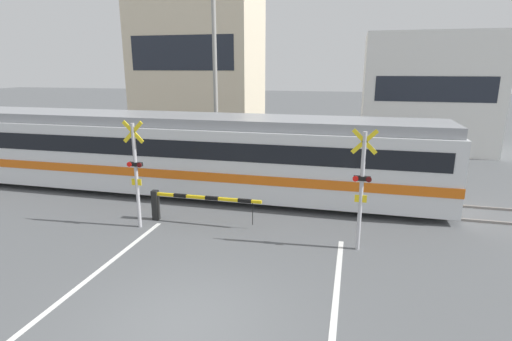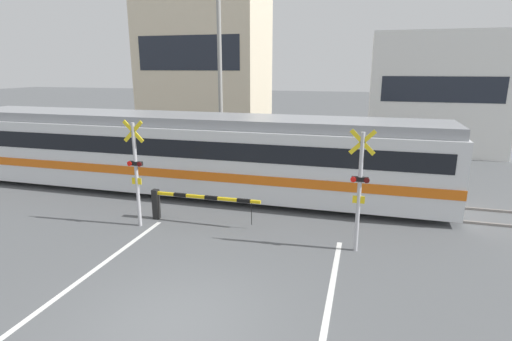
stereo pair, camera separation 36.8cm
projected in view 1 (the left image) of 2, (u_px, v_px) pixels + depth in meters
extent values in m
plane|color=#56595B|center=(181.00, 326.00, 7.78)|extent=(160.00, 160.00, 0.00)
cube|color=gray|center=(264.00, 203.00, 14.66)|extent=(50.00, 0.10, 0.08)
cube|color=gray|center=(272.00, 192.00, 16.01)|extent=(50.00, 0.10, 0.08)
cube|color=white|center=(67.00, 296.00, 8.79)|extent=(0.14, 8.72, 0.01)
cube|color=white|center=(332.00, 337.00, 7.45)|extent=(0.14, 8.72, 0.01)
cube|color=silver|center=(184.00, 156.00, 15.76)|extent=(19.78, 2.78, 2.52)
cube|color=gray|center=(182.00, 120.00, 15.40)|extent=(19.58, 2.45, 0.36)
cube|color=orange|center=(184.00, 165.00, 15.85)|extent=(19.80, 2.83, 0.32)
cube|color=black|center=(183.00, 142.00, 15.62)|extent=(18.99, 2.82, 0.64)
cylinder|color=black|center=(43.00, 178.00, 16.78)|extent=(0.76, 0.12, 0.76)
cylinder|color=black|center=(66.00, 170.00, 18.13)|extent=(0.76, 0.12, 0.76)
cylinder|color=black|center=(340.00, 200.00, 13.94)|extent=(0.76, 0.12, 0.76)
cylinder|color=black|center=(341.00, 189.00, 15.29)|extent=(0.76, 0.12, 0.76)
cube|color=black|center=(156.00, 205.00, 13.10)|extent=(0.20, 0.20, 1.00)
cube|color=yellow|center=(206.00, 198.00, 12.59)|extent=(3.58, 0.09, 0.09)
cube|color=black|center=(180.00, 196.00, 12.79)|extent=(0.43, 0.10, 0.10)
cube|color=black|center=(212.00, 198.00, 12.54)|extent=(0.43, 0.10, 0.10)
cube|color=black|center=(245.00, 201.00, 12.30)|extent=(0.43, 0.10, 0.10)
cylinder|color=black|center=(253.00, 214.00, 12.34)|extent=(0.02, 0.02, 0.72)
cube|color=black|center=(353.00, 170.00, 17.59)|extent=(0.20, 0.20, 1.00)
cube|color=yellow|center=(313.00, 159.00, 17.90)|extent=(3.58, 0.09, 0.09)
cube|color=black|center=(333.00, 160.00, 17.70)|extent=(0.43, 0.10, 0.10)
cube|color=black|center=(309.00, 159.00, 17.94)|extent=(0.43, 0.10, 0.10)
cube|color=black|center=(285.00, 158.00, 18.19)|extent=(0.43, 0.10, 0.10)
cylinder|color=black|center=(280.00, 166.00, 18.35)|extent=(0.02, 0.02, 0.72)
cylinder|color=#B2B2B7|center=(136.00, 177.00, 12.20)|extent=(0.11, 0.11, 3.29)
cube|color=yellow|center=(133.00, 132.00, 11.86)|extent=(0.68, 0.04, 0.68)
cube|color=yellow|center=(133.00, 132.00, 11.86)|extent=(0.68, 0.04, 0.68)
cube|color=black|center=(135.00, 164.00, 12.10)|extent=(0.44, 0.12, 0.12)
cylinder|color=red|center=(129.00, 164.00, 12.07)|extent=(0.15, 0.03, 0.15)
cylinder|color=#4C0C0C|center=(139.00, 165.00, 12.00)|extent=(0.15, 0.03, 0.15)
cube|color=yellow|center=(137.00, 182.00, 12.23)|extent=(0.32, 0.03, 0.20)
cylinder|color=#B2B2B7|center=(361.00, 193.00, 10.66)|extent=(0.11, 0.11, 3.29)
cube|color=yellow|center=(365.00, 142.00, 10.31)|extent=(0.68, 0.04, 0.68)
cube|color=yellow|center=(365.00, 142.00, 10.31)|extent=(0.68, 0.04, 0.68)
cube|color=black|center=(362.00, 178.00, 10.56)|extent=(0.44, 0.12, 0.12)
cylinder|color=red|center=(355.00, 179.00, 10.53)|extent=(0.15, 0.03, 0.15)
cylinder|color=#4C0C0C|center=(369.00, 180.00, 10.45)|extent=(0.15, 0.03, 0.15)
cube|color=yellow|center=(361.00, 199.00, 10.68)|extent=(0.32, 0.03, 0.20)
cylinder|color=brown|center=(288.00, 151.00, 21.88)|extent=(0.13, 0.13, 0.83)
cylinder|color=brown|center=(290.00, 152.00, 21.85)|extent=(0.13, 0.13, 0.83)
cube|color=#386647|center=(289.00, 138.00, 21.67)|extent=(0.38, 0.22, 0.66)
sphere|color=tan|center=(289.00, 130.00, 21.56)|extent=(0.23, 0.23, 0.23)
cube|color=beige|center=(199.00, 62.00, 27.21)|extent=(7.99, 5.73, 10.45)
cube|color=#1E232D|center=(181.00, 53.00, 24.37)|extent=(6.71, 0.03, 2.09)
cube|color=white|center=(426.00, 92.00, 24.27)|extent=(7.37, 5.73, 6.81)
cube|color=#1E232D|center=(435.00, 89.00, 21.48)|extent=(6.19, 0.03, 1.36)
cylinder|color=gray|center=(215.00, 79.00, 20.66)|extent=(0.22, 0.22, 8.61)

